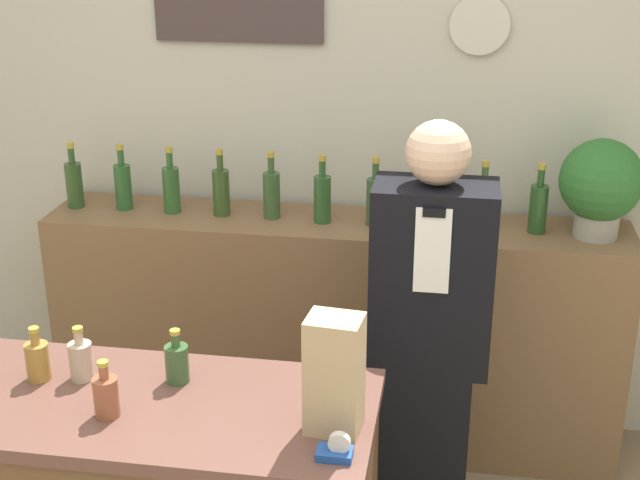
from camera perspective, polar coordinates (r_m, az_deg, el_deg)
The scene contains 20 objects.
back_wall at distance 3.73m, azimuth 0.52°, elevation 7.83°, with size 5.20×0.09×2.70m.
back_shelf at distance 3.78m, azimuth 0.89°, elevation -5.90°, with size 2.35×0.40×0.99m.
shopkeeper at distance 3.06m, azimuth 6.96°, elevation -6.89°, with size 0.40×0.25×1.57m.
potted_plant at distance 3.51m, azimuth 17.54°, elevation 3.46°, with size 0.31×0.31×0.38m.
paper_bag at distance 2.30m, azimuth 0.92°, elevation -8.61°, with size 0.15×0.13×0.32m.
tape_dispenser at distance 2.26m, azimuth 1.04°, elevation -13.28°, with size 0.09×0.06×0.07m.
counter_bottle_1 at distance 2.69m, azimuth -17.63°, elevation -7.32°, with size 0.07×0.07×0.16m.
counter_bottle_2 at distance 2.66m, azimuth -15.06°, elevation -7.39°, with size 0.07×0.07×0.16m.
counter_bottle_3 at distance 2.47m, azimuth -13.54°, elevation -9.64°, with size 0.07×0.07×0.16m.
counter_bottle_4 at distance 2.59m, azimuth -9.15°, elevation -7.72°, with size 0.07×0.07×0.16m.
shelf_bottle_0 at distance 3.85m, azimuth -15.46°, elevation 3.53°, with size 0.07×0.07×0.28m.
shelf_bottle_1 at distance 3.77m, azimuth -12.49°, elevation 3.46°, with size 0.07×0.07×0.28m.
shelf_bottle_2 at distance 3.70m, azimuth -9.50°, elevation 3.30°, with size 0.07×0.07×0.28m.
shelf_bottle_3 at distance 3.64m, azimuth -6.35°, elevation 3.17°, with size 0.07×0.07×0.28m.
shelf_bottle_4 at distance 3.59m, azimuth -3.12°, elevation 3.01°, with size 0.07×0.07×0.28m.
shelf_bottle_5 at distance 3.53m, azimuth 0.15°, elevation 2.76°, with size 0.07×0.07×0.28m.
shelf_bottle_6 at distance 3.51m, azimuth 3.54°, elevation 2.59°, with size 0.07×0.07×0.28m.
shelf_bottle_7 at distance 3.53m, azimuth 6.98°, elevation 2.54°, with size 0.07×0.07×0.28m.
shelf_bottle_8 at distance 3.52m, azimuth 10.39°, elevation 2.30°, with size 0.07×0.07×0.28m.
shelf_bottle_9 at distance 3.53m, azimuth 13.80°, elevation 2.07°, with size 0.07×0.07×0.28m.
Camera 1 is at (0.55, -1.58, 2.23)m, focal length 50.00 mm.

